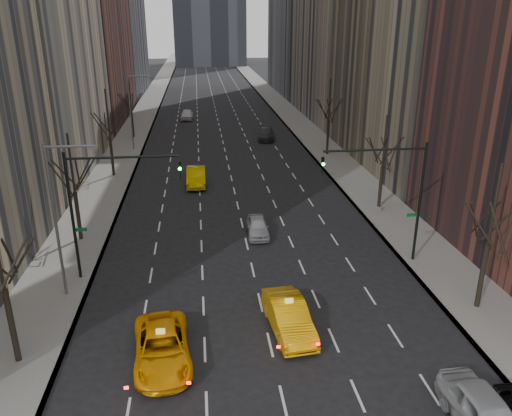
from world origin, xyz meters
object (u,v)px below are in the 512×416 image
object	(u,v)px
taxi_suv	(162,347)
silver_sedan_ahead	(258,226)
parked_sedan_silver	(486,416)
taxi_sedan	(289,317)

from	to	relation	value
taxi_suv	silver_sedan_ahead	size ratio (longest dim) A/B	1.41
parked_sedan_silver	taxi_sedan	bearing A→B (deg)	127.05
silver_sedan_ahead	taxi_sedan	bearing A→B (deg)	-87.94
taxi_sedan	parked_sedan_silver	distance (m)	9.97
taxi_suv	taxi_sedan	world-z (taller)	taxi_sedan
taxi_sedan	parked_sedan_silver	xyz separation A→B (m)	(6.38, -7.67, 0.01)
silver_sedan_ahead	parked_sedan_silver	bearing A→B (deg)	-70.59
taxi_suv	taxi_sedan	bearing A→B (deg)	9.97
taxi_sedan	parked_sedan_silver	world-z (taller)	parked_sedan_silver
taxi_sedan	parked_sedan_silver	size ratio (longest dim) A/B	1.02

